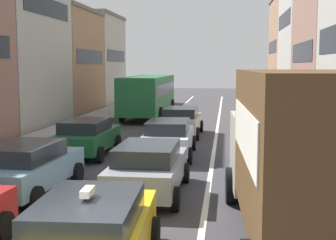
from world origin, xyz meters
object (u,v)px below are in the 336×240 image
(sedan_left_lane_third, at_px, (87,136))
(removalist_box_truck, at_px, (301,151))
(bus_mid_queue_primary, at_px, (149,92))
(coupe_centre_lane_fourth, at_px, (181,121))
(sedan_right_lane_behind_truck, at_px, (264,147))
(hatchback_centre_lane_third, at_px, (169,137))
(taxi_centre_lane_front, at_px, (91,235))
(sedan_centre_lane_second, at_px, (148,167))
(wagon_left_lane_second, at_px, (27,167))

(sedan_left_lane_third, bearing_deg, removalist_box_truck, -141.13)
(sedan_left_lane_third, xyz_separation_m, bus_mid_queue_primary, (0.14, 14.60, 0.96))
(coupe_centre_lane_fourth, height_order, bus_mid_queue_primary, bus_mid_queue_primary)
(coupe_centre_lane_fourth, distance_m, sedan_right_lane_behind_truck, 8.38)
(sedan_left_lane_third, bearing_deg, hatchback_centre_lane_third, -86.55)
(taxi_centre_lane_front, xyz_separation_m, sedan_left_lane_third, (-3.37, 10.94, -0.00))
(sedan_centre_lane_second, xyz_separation_m, bus_mid_queue_primary, (-3.33, 20.12, 0.96))
(sedan_centre_lane_second, xyz_separation_m, sedan_left_lane_third, (-3.47, 5.52, 0.00))
(removalist_box_truck, xyz_separation_m, wagon_left_lane_second, (-7.11, 3.04, -1.18))
(sedan_left_lane_third, height_order, bus_mid_queue_primary, bus_mid_queue_primary)
(sedan_centre_lane_second, height_order, bus_mid_queue_primary, bus_mid_queue_primary)
(wagon_left_lane_second, bearing_deg, sedan_right_lane_behind_truck, -55.80)
(sedan_centre_lane_second, distance_m, coupe_centre_lane_fourth, 11.44)
(sedan_centre_lane_second, xyz_separation_m, coupe_centre_lane_fourth, (-0.15, 11.44, 0.00))
(sedan_right_lane_behind_truck, distance_m, bus_mid_queue_primary, 17.62)
(removalist_box_truck, height_order, sedan_right_lane_behind_truck, removalist_box_truck)
(taxi_centre_lane_front, xyz_separation_m, bus_mid_queue_primary, (-3.23, 25.54, 0.96))
(removalist_box_truck, distance_m, wagon_left_lane_second, 7.82)
(wagon_left_lane_second, xyz_separation_m, hatchback_centre_lane_third, (3.32, 6.06, 0.00))
(wagon_left_lane_second, distance_m, sedan_left_lane_third, 5.87)
(wagon_left_lane_second, bearing_deg, sedan_centre_lane_second, -81.39)
(removalist_box_truck, relative_size, sedan_centre_lane_second, 1.81)
(sedan_left_lane_third, distance_m, bus_mid_queue_primary, 14.63)
(wagon_left_lane_second, relative_size, coupe_centre_lane_fourth, 1.01)
(taxi_centre_lane_front, height_order, wagon_left_lane_second, taxi_centre_lane_front)
(sedan_centre_lane_second, bearing_deg, bus_mid_queue_primary, 9.62)
(removalist_box_truck, height_order, sedan_centre_lane_second, removalist_box_truck)
(sedan_left_lane_third, bearing_deg, sedan_right_lane_behind_truck, -102.74)
(sedan_centre_lane_second, distance_m, bus_mid_queue_primary, 20.42)
(sedan_left_lane_third, relative_size, bus_mid_queue_primary, 0.41)
(sedan_centre_lane_second, bearing_deg, taxi_centre_lane_front, 179.19)
(taxi_centre_lane_front, height_order, sedan_centre_lane_second, taxi_centre_lane_front)
(removalist_box_truck, distance_m, taxi_centre_lane_front, 4.44)
(taxi_centre_lane_front, xyz_separation_m, hatchback_centre_lane_third, (-0.03, 11.13, -0.00))
(hatchback_centre_lane_third, distance_m, sedan_right_lane_behind_truck, 4.08)
(taxi_centre_lane_front, relative_size, wagon_left_lane_second, 1.00)
(sedan_centre_lane_second, xyz_separation_m, sedan_right_lane_behind_truck, (3.54, 3.91, 0.00))
(bus_mid_queue_primary, bearing_deg, wagon_left_lane_second, 179.46)
(removalist_box_truck, height_order, sedan_left_lane_third, removalist_box_truck)
(taxi_centre_lane_front, xyz_separation_m, wagon_left_lane_second, (-3.34, 5.06, -0.00))
(sedan_left_lane_third, distance_m, coupe_centre_lane_fourth, 6.79)
(coupe_centre_lane_fourth, bearing_deg, removalist_box_truck, -164.82)
(removalist_box_truck, bearing_deg, coupe_centre_lane_fourth, 11.80)
(bus_mid_queue_primary, bearing_deg, taxi_centre_lane_front, -173.02)
(coupe_centre_lane_fourth, distance_m, bus_mid_queue_primary, 9.29)
(taxi_centre_lane_front, relative_size, coupe_centre_lane_fourth, 1.01)
(removalist_box_truck, relative_size, hatchback_centre_lane_third, 1.80)
(wagon_left_lane_second, bearing_deg, hatchback_centre_lane_third, -25.91)
(hatchback_centre_lane_third, height_order, sedan_left_lane_third, same)
(taxi_centre_lane_front, relative_size, sedan_right_lane_behind_truck, 1.00)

